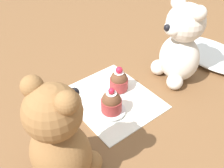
{
  "coord_description": "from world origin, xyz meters",
  "views": [
    {
      "loc": [
        0.41,
        -0.33,
        0.49
      ],
      "look_at": [
        0.0,
        0.0,
        0.06
      ],
      "focal_mm": 42.0,
      "sensor_mm": 36.0,
      "label": 1
    }
  ],
  "objects_px": {
    "saucer_plate": "(111,111)",
    "cupcake_near_tan_bear": "(111,102)",
    "teddy_bear_tan": "(60,139)",
    "cupcake_near_cream_bear": "(119,81)",
    "teddy_bear_cream": "(180,45)"
  },
  "relations": [
    {
      "from": "cupcake_near_cream_bear",
      "to": "cupcake_near_tan_bear",
      "type": "relative_size",
      "value": 1.01
    },
    {
      "from": "teddy_bear_tan",
      "to": "teddy_bear_cream",
      "type": "bearing_deg",
      "value": -99.8
    },
    {
      "from": "cupcake_near_cream_bear",
      "to": "cupcake_near_tan_bear",
      "type": "distance_m",
      "value": 0.09
    },
    {
      "from": "saucer_plate",
      "to": "cupcake_near_tan_bear",
      "type": "relative_size",
      "value": 1.0
    },
    {
      "from": "teddy_bear_cream",
      "to": "teddy_bear_tan",
      "type": "height_order",
      "value": "same"
    },
    {
      "from": "saucer_plate",
      "to": "cupcake_near_tan_bear",
      "type": "height_order",
      "value": "cupcake_near_tan_bear"
    },
    {
      "from": "teddy_bear_cream",
      "to": "saucer_plate",
      "type": "bearing_deg",
      "value": -79.45
    },
    {
      "from": "saucer_plate",
      "to": "teddy_bear_cream",
      "type": "bearing_deg",
      "value": 89.89
    },
    {
      "from": "teddy_bear_tan",
      "to": "cupcake_near_tan_bear",
      "type": "distance_m",
      "value": 0.21
    },
    {
      "from": "teddy_bear_cream",
      "to": "cupcake_near_tan_bear",
      "type": "bearing_deg",
      "value": -79.45
    },
    {
      "from": "teddy_bear_cream",
      "to": "saucer_plate",
      "type": "distance_m",
      "value": 0.26
    },
    {
      "from": "teddy_bear_tan",
      "to": "cupcake_near_cream_bear",
      "type": "bearing_deg",
      "value": -81.82
    },
    {
      "from": "saucer_plate",
      "to": "cupcake_near_tan_bear",
      "type": "bearing_deg",
      "value": 0.0
    },
    {
      "from": "teddy_bear_tan",
      "to": "saucer_plate",
      "type": "distance_m",
      "value": 0.22
    },
    {
      "from": "cupcake_near_tan_bear",
      "to": "cupcake_near_cream_bear",
      "type": "bearing_deg",
      "value": 128.96
    }
  ]
}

